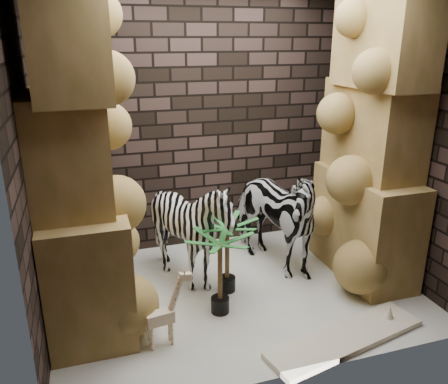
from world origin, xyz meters
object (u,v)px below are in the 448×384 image
object	(u,v)px
palm_front	(227,256)
palm_back	(220,274)
zebra_right	(270,207)
giraffe_toy	(160,310)
zebra_left	(191,236)
surfboard	(346,338)

from	to	relation	value
palm_front	palm_back	xyz separation A→B (m)	(-0.18, -0.34, 0.01)
zebra_right	palm_back	size ratio (longest dim) A/B	1.81
zebra_right	giraffe_toy	bearing A→B (deg)	-163.66
zebra_left	palm_front	world-z (taller)	zebra_left
giraffe_toy	palm_front	size ratio (longest dim) A/B	0.87
palm_back	zebra_right	bearing A→B (deg)	41.22
zebra_left	palm_back	bearing A→B (deg)	-56.57
zebra_right	giraffe_toy	size ratio (longest dim) A/B	2.13
palm_back	surfboard	world-z (taller)	palm_back
palm_front	palm_back	size ratio (longest dim) A/B	0.98
zebra_right	surfboard	distance (m)	1.57
zebra_left	palm_back	distance (m)	0.61
zebra_right	surfboard	bearing A→B (deg)	-104.40
palm_back	zebra_left	bearing A→B (deg)	102.32
palm_front	palm_back	distance (m)	0.38
palm_back	palm_front	bearing A→B (deg)	62.43
palm_front	surfboard	world-z (taller)	palm_front
zebra_left	surfboard	bearing A→B (deg)	-31.15
palm_front	giraffe_toy	bearing A→B (deg)	-140.32
giraffe_toy	zebra_right	bearing A→B (deg)	27.12
zebra_right	zebra_left	world-z (taller)	zebra_right
palm_back	surfboard	distance (m)	1.21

